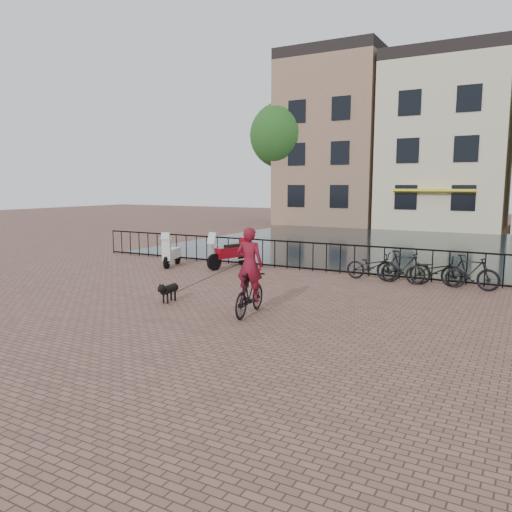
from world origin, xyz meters
The scene contains 14 objects.
ground centered at (0.00, 0.00, 0.00)m, with size 100.00×100.00×0.00m, color brown.
canal_water centered at (0.00, 17.30, 0.00)m, with size 20.00×20.00×0.00m, color black.
railing centered at (0.00, 8.00, 0.50)m, with size 20.00×0.05×1.02m.
canal_house_left centered at (-7.50, 30.00, 6.40)m, with size 7.50×9.00×12.80m.
canal_house_mid centered at (0.50, 30.00, 5.90)m, with size 8.00×9.50×11.80m.
tree_far_left centered at (-11.00, 27.00, 6.73)m, with size 5.04×5.04×9.27m.
cyclist centered at (0.51, 1.79, 0.91)m, with size 0.81×1.80×2.40m.
dog centered at (-1.95, 1.89, 0.27)m, with size 0.35×0.83×0.54m.
motorcycle centered at (-3.41, 7.18, 0.69)m, with size 1.00×2.00×1.39m.
scooter centered at (-5.51, 6.48, 0.67)m, with size 0.85×1.51×1.35m.
parked_bike_0 centered at (1.80, 7.40, 0.45)m, with size 0.60×1.72×0.90m, color black.
parked_bike_1 centered at (2.75, 7.40, 0.50)m, with size 0.47×1.66×1.00m, color black.
parked_bike_2 centered at (3.70, 7.40, 0.45)m, with size 0.60×1.72×0.90m, color black.
parked_bike_3 centered at (4.65, 7.40, 0.50)m, with size 0.47×1.66×1.00m, color black.
Camera 1 is at (6.15, -8.05, 3.01)m, focal length 35.00 mm.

